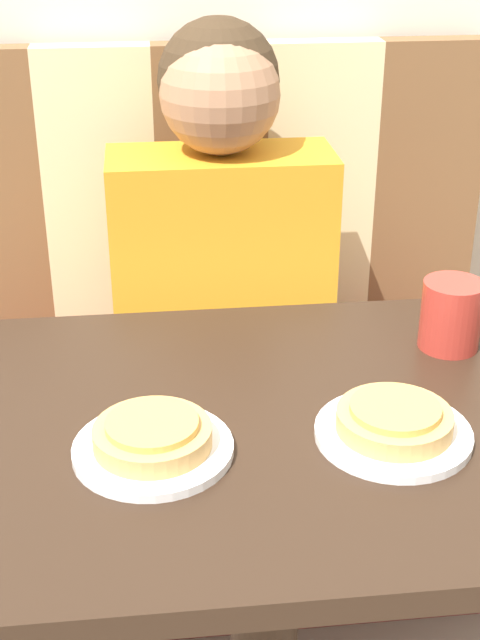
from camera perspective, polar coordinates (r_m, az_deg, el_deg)
The scene contains 9 objects.
booth_seat at distance 2.00m, azimuth -1.04°, elevation -9.70°, with size 1.18×0.54×0.43m.
booth_backrest at distance 1.95m, azimuth -1.85°, elevation 7.60°, with size 1.18×0.06×0.67m.
dining_table at distance 1.22m, azimuth 1.70°, elevation -10.63°, with size 1.00×0.65×0.77m.
person at distance 1.71m, azimuth -1.22°, elevation 6.68°, with size 0.42×0.25×0.75m.
plate_left at distance 1.09m, azimuth -5.58°, elevation -8.22°, with size 0.20×0.20×0.01m.
plate_right at distance 1.13m, azimuth 9.77°, elevation -7.17°, with size 0.20×0.20×0.01m.
pizza_left at distance 1.08m, azimuth -5.63°, elevation -7.27°, with size 0.14×0.14×0.03m.
pizza_right at distance 1.12m, azimuth 9.86°, elevation -6.24°, with size 0.14×0.14×0.03m.
drinking_cup at distance 1.34m, azimuth 13.35°, elevation 0.32°, with size 0.09×0.09×0.10m.
Camera 1 is at (-0.14, -0.96, 1.40)m, focal length 50.00 mm.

